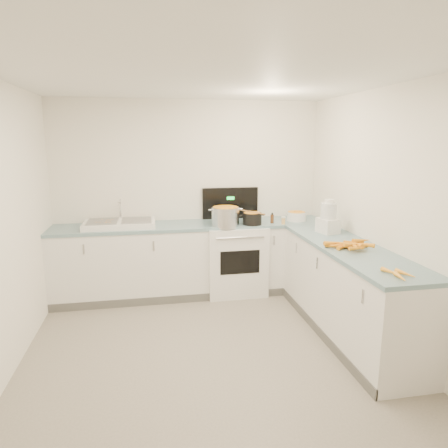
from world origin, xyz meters
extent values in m
cube|color=white|center=(0.00, 1.70, 0.45)|extent=(3.50, 0.60, 0.90)
cube|color=#7194A0|center=(0.00, 1.70, 0.92)|extent=(3.50, 0.62, 0.04)
cube|color=white|center=(1.45, 0.30, 0.45)|extent=(0.60, 2.20, 0.90)
cube|color=#7194A0|center=(1.45, 0.30, 0.92)|extent=(0.62, 2.20, 0.04)
cube|color=white|center=(0.55, 1.68, 0.45)|extent=(0.76, 0.65, 0.90)
cube|color=black|center=(0.55, 1.98, 1.15)|extent=(0.76, 0.05, 0.42)
cube|color=white|center=(-0.90, 1.70, 0.97)|extent=(0.86, 0.52, 0.07)
cube|color=slate|center=(-1.10, 1.70, 1.01)|extent=(0.36, 0.42, 0.01)
cube|color=slate|center=(-0.70, 1.70, 1.01)|extent=(0.36, 0.42, 0.01)
cylinder|color=silver|center=(-0.90, 1.92, 1.13)|extent=(0.03, 0.03, 0.24)
cylinder|color=silver|center=(0.40, 1.53, 1.05)|extent=(0.35, 0.35, 0.25)
cylinder|color=black|center=(0.74, 1.51, 1.01)|extent=(0.28, 0.28, 0.17)
cylinder|color=#AD7A47|center=(0.74, 1.51, 1.10)|extent=(0.24, 0.37, 0.02)
cylinder|color=white|center=(1.38, 1.64, 1.00)|extent=(0.30, 0.30, 0.12)
cylinder|color=#593319|center=(1.02, 1.55, 0.99)|extent=(0.04, 0.04, 0.11)
cylinder|color=#E5B266|center=(1.14, 1.46, 0.98)|extent=(0.05, 0.05, 0.08)
cube|color=white|center=(1.48, 0.91, 1.02)|extent=(0.24, 0.27, 0.17)
cylinder|color=silver|center=(1.48, 0.91, 1.20)|extent=(0.18, 0.18, 0.18)
cylinder|color=white|center=(1.48, 0.91, 1.31)|extent=(0.10, 0.10, 0.04)
cone|color=#FF9E1F|center=(1.36, 0.21, 0.97)|extent=(0.09, 0.18, 0.05)
cone|color=#FF9E1F|center=(1.39, 0.22, 0.96)|extent=(0.16, 0.14, 0.04)
cone|color=#FF9E1F|center=(1.33, 0.23, 0.96)|extent=(0.17, 0.13, 0.04)
cone|color=#FF9E1F|center=(1.28, 0.26, 0.97)|extent=(0.17, 0.08, 0.05)
cone|color=#FF9E1F|center=(1.40, 0.21, 0.96)|extent=(0.08, 0.17, 0.04)
cone|color=#FF9E1F|center=(1.50, 0.21, 0.96)|extent=(0.19, 0.09, 0.05)
cone|color=#FF9E1F|center=(1.41, 0.27, 0.96)|extent=(0.17, 0.15, 0.04)
cone|color=#FF9E1F|center=(1.27, 0.27, 0.96)|extent=(0.20, 0.14, 0.04)
cone|color=#FF9E1F|center=(1.49, 0.34, 0.97)|extent=(0.18, 0.06, 0.05)
cone|color=#FF9E1F|center=(1.30, 0.35, 0.96)|extent=(0.15, 0.15, 0.04)
cone|color=#FF9E1F|center=(1.33, 0.28, 0.96)|extent=(0.18, 0.09, 0.04)
cone|color=#FF9E1F|center=(1.39, 0.17, 0.99)|extent=(0.06, 0.20, 0.04)
cone|color=#FF9E1F|center=(1.27, 0.30, 0.98)|extent=(0.22, 0.05, 0.05)
cone|color=#FF9E1F|center=(1.40, 0.16, 1.00)|extent=(0.20, 0.04, 0.04)
cone|color=#FF9E1F|center=(1.48, 0.29, 0.98)|extent=(0.21, 0.07, 0.05)
cone|color=#FF9E1F|center=(1.50, 0.13, 1.00)|extent=(0.17, 0.16, 0.05)
cone|color=#FF9E1F|center=(1.35, 0.19, 1.00)|extent=(0.16, 0.11, 0.04)
cone|color=#FF9E1F|center=(1.45, 0.18, 0.99)|extent=(0.06, 0.19, 0.05)
cone|color=#FF9E1F|center=(1.39, 0.07, 0.99)|extent=(0.16, 0.04, 0.04)
cone|color=#FF9E1F|center=(1.53, 0.25, 1.01)|extent=(0.19, 0.08, 0.05)
cone|color=#FFA226|center=(1.35, -0.66, 0.96)|extent=(0.07, 0.18, 0.04)
cone|color=#FFA226|center=(1.44, -0.60, 0.96)|extent=(0.09, 0.18, 0.04)
cone|color=#FFA226|center=(1.35, -0.54, 0.96)|extent=(0.09, 0.18, 0.04)
cube|color=tan|center=(-1.12, 1.80, 1.02)|extent=(0.01, 0.04, 0.00)
cube|color=tan|center=(-1.19, 1.75, 1.01)|extent=(0.02, 0.05, 0.00)
cube|color=tan|center=(-1.05, 1.61, 1.02)|extent=(0.04, 0.03, 0.00)
cube|color=tan|center=(-1.13, 1.63, 1.02)|extent=(0.03, 0.03, 0.00)
cube|color=tan|center=(-1.06, 1.64, 1.02)|extent=(0.01, 0.04, 0.00)
cube|color=tan|center=(-1.04, 1.77, 1.02)|extent=(0.04, 0.02, 0.00)
cube|color=tan|center=(-1.17, 1.63, 1.02)|extent=(0.04, 0.04, 0.00)
cube|color=tan|center=(-1.00, 1.78, 1.02)|extent=(0.04, 0.04, 0.00)
cube|color=tan|center=(-1.13, 1.77, 1.01)|extent=(0.04, 0.03, 0.00)
cube|color=tan|center=(-1.06, 1.60, 1.02)|extent=(0.04, 0.05, 0.00)
cube|color=tan|center=(-1.02, 1.68, 1.02)|extent=(0.04, 0.01, 0.00)
cube|color=tan|center=(-1.06, 1.72, 1.02)|extent=(0.02, 0.04, 0.00)
cube|color=tan|center=(-1.01, 1.59, 1.02)|extent=(0.03, 0.03, 0.00)
camera|label=1|loc=(-0.52, -3.28, 2.00)|focal=32.00mm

